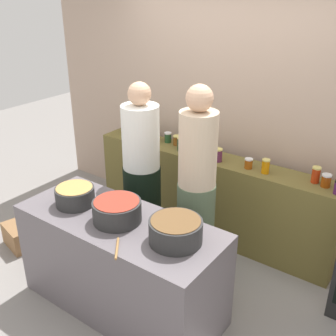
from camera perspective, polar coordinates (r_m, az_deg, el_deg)
ground at (r=3.90m, az=-3.14°, el=-15.96°), size 12.00×12.00×0.00m
storefront_wall at (r=4.31m, az=8.78°, el=10.43°), size 4.80×0.12×3.00m
display_shelf at (r=4.40m, az=5.76°, el=-3.81°), size 2.70×0.36×0.90m
prep_table at (r=3.46m, az=-6.51°, el=-13.15°), size 1.70×0.70×0.85m
preserve_jar_0 at (r=4.81m, az=-5.85°, el=5.55°), size 0.09×0.09×0.15m
preserve_jar_1 at (r=4.70m, az=-3.01°, el=5.01°), size 0.07×0.07×0.12m
preserve_jar_2 at (r=4.58m, az=-1.71°, el=4.49°), size 0.08×0.08×0.12m
preserve_jar_3 at (r=4.54m, az=-0.01°, el=4.28°), size 0.08×0.08×0.11m
preserve_jar_4 at (r=4.46m, az=1.25°, el=3.87°), size 0.09×0.09×0.11m
preserve_jar_5 at (r=4.31m, az=1.80°, el=3.38°), size 0.09×0.09×0.15m
preserve_jar_6 at (r=4.25m, az=3.94°, el=2.95°), size 0.08×0.08×0.14m
preserve_jar_7 at (r=4.08m, az=6.96°, el=1.81°), size 0.09×0.09×0.13m
preserve_jar_8 at (r=3.97m, az=11.13°, el=0.63°), size 0.08×0.08×0.10m
preserve_jar_9 at (r=3.90m, az=13.40°, el=0.24°), size 0.08×0.08×0.14m
preserve_jar_10 at (r=3.84m, az=19.86°, el=-0.88°), size 0.08×0.08×0.15m
preserve_jar_11 at (r=3.80m, az=21.11°, el=-1.64°), size 0.08×0.08×0.12m
cooking_pot_left at (r=3.46m, az=-12.79°, el=-3.78°), size 0.32×0.32×0.16m
cooking_pot_center at (r=3.17m, az=-7.12°, el=-5.92°), size 0.38×0.38×0.17m
cooking_pot_right at (r=2.91m, az=1.07°, el=-8.74°), size 0.38×0.38×0.17m
wooden_spoon at (r=2.89m, az=-7.10°, el=-11.03°), size 0.16×0.20×0.02m
cook_with_tongs at (r=3.88m, az=-3.63°, el=-2.04°), size 0.36×0.36×1.76m
cook_in_cap at (r=3.46m, az=3.94°, el=-4.61°), size 0.32×0.32×1.84m
bread_crate at (r=4.60m, az=-19.31°, el=-8.63°), size 0.44×0.42×0.24m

